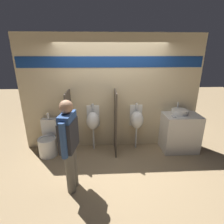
# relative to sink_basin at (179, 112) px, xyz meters

# --- Properties ---
(ground_plane) EXTENTS (16.00, 16.00, 0.00)m
(ground_plane) POSITION_rel_sink_basin_xyz_m (-1.60, -0.34, -0.97)
(ground_plane) COLOR #997F5B
(display_wall) EXTENTS (4.23, 0.07, 2.70)m
(display_wall) POSITION_rel_sink_basin_xyz_m (-1.60, 0.26, 0.40)
(display_wall) COLOR beige
(display_wall) RESTS_ON ground_plane
(sink_counter) EXTENTS (0.83, 0.57, 0.91)m
(sink_counter) POSITION_rel_sink_basin_xyz_m (0.05, -0.06, -0.51)
(sink_counter) COLOR silver
(sink_counter) RESTS_ON ground_plane
(sink_basin) EXTENTS (0.37, 0.37, 0.25)m
(sink_basin) POSITION_rel_sink_basin_xyz_m (0.00, 0.00, 0.00)
(sink_basin) COLOR white
(sink_basin) RESTS_ON sink_counter
(cell_phone) EXTENTS (0.07, 0.14, 0.01)m
(cell_phone) POSITION_rel_sink_basin_xyz_m (-0.20, -0.17, -0.05)
(cell_phone) COLOR #B7B7BC
(cell_phone) RESTS_ON sink_counter
(divider_near_counter) EXTENTS (0.03, 0.59, 1.50)m
(divider_near_counter) POSITION_rel_sink_basin_xyz_m (-2.57, -0.07, -0.22)
(divider_near_counter) COLOR #4C4238
(divider_near_counter) RESTS_ON ground_plane
(divider_mid) EXTENTS (0.03, 0.59, 1.50)m
(divider_mid) POSITION_rel_sink_basin_xyz_m (-1.52, -0.07, -0.22)
(divider_mid) COLOR #4C4238
(divider_mid) RESTS_ON ground_plane
(urinal_near_counter) EXTENTS (0.32, 0.32, 1.14)m
(urinal_near_counter) POSITION_rel_sink_basin_xyz_m (-2.04, 0.08, -0.21)
(urinal_near_counter) COLOR silver
(urinal_near_counter) RESTS_ON ground_plane
(urinal_far) EXTENTS (0.32, 0.32, 1.14)m
(urinal_far) POSITION_rel_sink_basin_xyz_m (-0.99, 0.08, -0.21)
(urinal_far) COLOR silver
(urinal_far) RESTS_ON ground_plane
(toilet) EXTENTS (0.43, 0.59, 0.95)m
(toilet) POSITION_rel_sink_basin_xyz_m (-3.09, -0.09, -0.66)
(toilet) COLOR white
(toilet) RESTS_ON ground_plane
(person_in_vest) EXTENTS (0.26, 0.56, 1.63)m
(person_in_vest) POSITION_rel_sink_basin_xyz_m (-2.35, -1.25, -0.02)
(person_in_vest) COLOR #666056
(person_in_vest) RESTS_ON ground_plane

